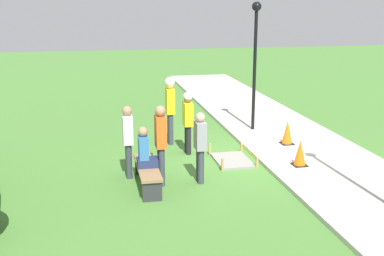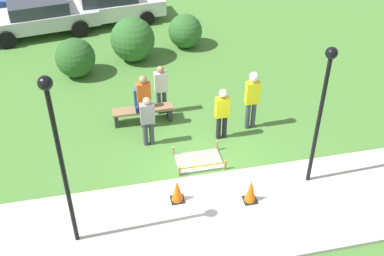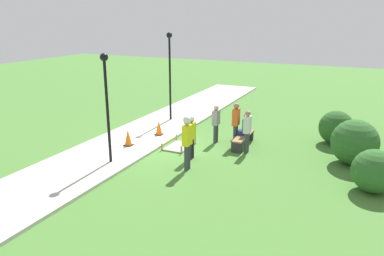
{
  "view_description": "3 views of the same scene",
  "coord_description": "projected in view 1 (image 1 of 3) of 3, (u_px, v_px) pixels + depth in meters",
  "views": [
    {
      "loc": [
        -11.3,
        3.97,
        3.93
      ],
      "look_at": [
        -0.6,
        1.78,
        1.06
      ],
      "focal_mm": 45.0,
      "sensor_mm": 36.0,
      "label": 1
    },
    {
      "loc": [
        -2.52,
        -9.37,
        8.66
      ],
      "look_at": [
        -0.17,
        1.31,
        0.71
      ],
      "focal_mm": 45.0,
      "sensor_mm": 36.0,
      "label": 2
    },
    {
      "loc": [
        12.64,
        7.16,
        5.1
      ],
      "look_at": [
        -0.05,
        1.26,
        0.92
      ],
      "focal_mm": 35.0,
      "sensor_mm": 36.0,
      "label": 3
    }
  ],
  "objects": [
    {
      "name": "traffic_cone_far_patch",
      "position": [
        287.0,
        133.0,
        13.33
      ],
      "size": [
        0.34,
        0.34,
        0.66
      ],
      "color": "black",
      "rests_on": "sidewalk"
    },
    {
      "name": "worker_supervisor",
      "position": [
        170.0,
        104.0,
        13.49
      ],
      "size": [
        0.4,
        0.28,
        1.92
      ],
      "color": "#383D47",
      "rests_on": "ground_plane"
    },
    {
      "name": "sidewalk",
      "position": [
        310.0,
        153.0,
        12.77
      ],
      "size": [
        28.0,
        3.07,
        0.1
      ],
      "color": "#BCB7AD",
      "rests_on": "ground_plane"
    },
    {
      "name": "lamppost_near",
      "position": [
        255.0,
        47.0,
        14.33
      ],
      "size": [
        0.28,
        0.28,
        3.85
      ],
      "color": "black",
      "rests_on": "sidewalk"
    },
    {
      "name": "worker_assistant",
      "position": [
        188.0,
        118.0,
        12.66
      ],
      "size": [
        0.4,
        0.24,
        1.67
      ],
      "color": "black",
      "rests_on": "ground_plane"
    },
    {
      "name": "wet_concrete_patch",
      "position": [
        232.0,
        160.0,
        12.23
      ],
      "size": [
        1.32,
        0.92,
        0.31
      ],
      "color": "gray",
      "rests_on": "ground_plane"
    },
    {
      "name": "bystander_in_orange_shirt",
      "position": [
        161.0,
        140.0,
        10.45
      ],
      "size": [
        0.4,
        0.24,
        1.79
      ],
      "color": "#383D47",
      "rests_on": "ground_plane"
    },
    {
      "name": "ground_plane",
      "position": [
        255.0,
        158.0,
        12.48
      ],
      "size": [
        60.0,
        60.0,
        0.0
      ],
      "primitive_type": "plane",
      "color": "#477A33"
    },
    {
      "name": "bystander_in_gray_shirt",
      "position": [
        128.0,
        138.0,
        10.92
      ],
      "size": [
        0.4,
        0.22,
        1.68
      ],
      "color": "#383D47",
      "rests_on": "ground_plane"
    },
    {
      "name": "park_bench",
      "position": [
        147.0,
        171.0,
        10.53
      ],
      "size": [
        1.86,
        0.44,
        0.47
      ],
      "color": "#2D2D33",
      "rests_on": "ground_plane"
    },
    {
      "name": "traffic_cone_near_patch",
      "position": [
        300.0,
        153.0,
        11.57
      ],
      "size": [
        0.34,
        0.34,
        0.63
      ],
      "color": "black",
      "rests_on": "sidewalk"
    },
    {
      "name": "person_seated_on_bench",
      "position": [
        145.0,
        151.0,
        10.35
      ],
      "size": [
        0.36,
        0.44,
        0.89
      ],
      "color": "navy",
      "rests_on": "park_bench"
    },
    {
      "name": "bystander_in_white_shirt",
      "position": [
        200.0,
        144.0,
        10.62
      ],
      "size": [
        0.4,
        0.22,
        1.61
      ],
      "color": "#383D47",
      "rests_on": "ground_plane"
    }
  ]
}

